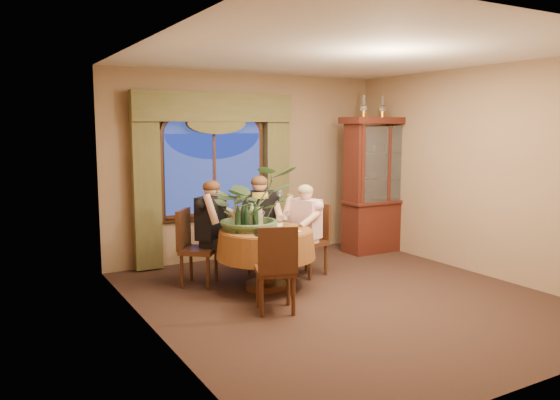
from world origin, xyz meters
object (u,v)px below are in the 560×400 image
oil_lamp_right (400,107)px  chair_right (308,241)px  person_back (211,231)px  wine_bottle_4 (236,217)px  stoneware_vase (258,218)px  chair_back (199,248)px  chair_back_right (261,237)px  olive_bowl (271,227)px  wine_bottle_1 (246,218)px  china_cabinet (380,185)px  person_pink (306,231)px  wine_bottle_3 (256,217)px  wine_bottle_2 (243,216)px  wine_bottle_0 (252,217)px  oil_lamp_left (364,106)px  person_scarf (259,224)px  wine_bottle_5 (238,220)px  oil_lamp_center (382,106)px  dining_table (266,259)px  centerpiece_plant (251,175)px  chair_front_left (275,268)px

oil_lamp_right → chair_right: bearing=-162.1°
person_back → wine_bottle_4: (0.11, -0.52, 0.25)m
oil_lamp_right → stoneware_vase: oil_lamp_right is taller
oil_lamp_right → chair_back: (-3.65, -0.42, -1.84)m
chair_back_right → chair_back: (-0.99, -0.21, 0.00)m
olive_bowl → wine_bottle_1: 0.36m
china_cabinet → wine_bottle_4: bearing=-163.6°
chair_back_right → olive_bowl: size_ratio=5.67×
chair_right → person_pink: 0.16m
wine_bottle_1 → wine_bottle_3: same height
wine_bottle_1 → wine_bottle_4: bearing=125.6°
wine_bottle_2 → chair_back_right: bearing=48.0°
wine_bottle_0 → wine_bottle_3: size_ratio=1.00×
china_cabinet → oil_lamp_left: size_ratio=6.31×
stoneware_vase → wine_bottle_2: wine_bottle_2 is taller
oil_lamp_left → person_scarf: bearing=-172.4°
chair_right → chair_back_right: same height
person_pink → olive_bowl: bearing=93.6°
person_pink → wine_bottle_0: person_pink is taller
chair_back_right → stoneware_vase: bearing=83.0°
person_pink → person_scarf: bearing=25.5°
person_scarf → wine_bottle_5: (-0.69, -0.77, 0.24)m
person_back → oil_lamp_center: bearing=149.3°
person_scarf → china_cabinet: bearing=-152.0°
chair_back_right → wine_bottle_0: (-0.49, -0.71, 0.44)m
chair_back → wine_bottle_4: 0.70m
dining_table → person_back: bearing=127.3°
wine_bottle_0 → wine_bottle_2: size_ratio=1.00×
oil_lamp_left → wine_bottle_1: 3.06m
china_cabinet → wine_bottle_4: china_cabinet is taller
olive_bowl → wine_bottle_2: size_ratio=0.51×
chair_back → wine_bottle_0: 0.83m
china_cabinet → person_back: 3.14m
wine_bottle_1 → wine_bottle_5: bearing=-164.0°
olive_bowl → centerpiece_plant: bearing=136.4°
wine_bottle_0 → wine_bottle_5: same height
oil_lamp_left → person_pink: 2.39m
oil_lamp_left → wine_bottle_2: size_ratio=1.03×
wine_bottle_5 → oil_lamp_right: bearing=16.9°
chair_back_right → wine_bottle_3: (-0.48, -0.78, 0.44)m
oil_lamp_center → chair_right: bearing=-158.8°
person_back → olive_bowl: size_ratio=7.86×
chair_right → wine_bottle_1: bearing=86.6°
person_scarf → centerpiece_plant: centerpiece_plant is taller
wine_bottle_5 → oil_lamp_center: bearing=18.8°
chair_back_right → stoneware_vase: stoneware_vase is taller
person_scarf → centerpiece_plant: bearing=76.4°
stoneware_vase → centerpiece_plant: size_ratio=0.23×
olive_bowl → chair_back: bearing=140.6°
chair_back_right → chair_front_left: bearing=90.9°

